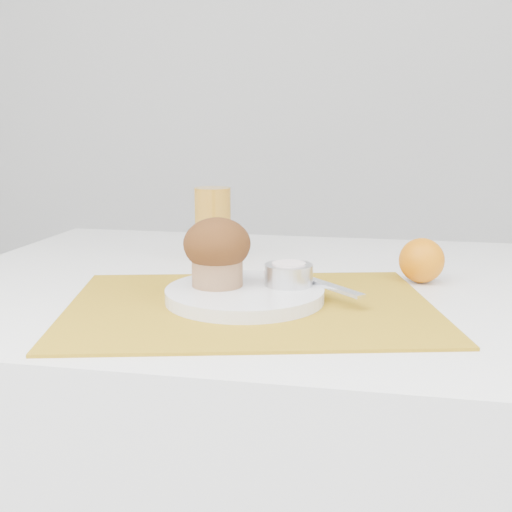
% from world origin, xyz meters
% --- Properties ---
extents(table, '(1.20, 0.80, 0.75)m').
position_xyz_m(table, '(0.00, 0.05, 0.38)').
color(table, white).
rests_on(table, ground).
extents(placemat, '(0.56, 0.46, 0.00)m').
position_xyz_m(placemat, '(-0.07, -0.10, 0.75)').
color(placemat, '#B08318').
rests_on(placemat, table).
extents(plate, '(0.28, 0.28, 0.02)m').
position_xyz_m(plate, '(-0.08, -0.09, 0.76)').
color(plate, white).
rests_on(plate, placemat).
extents(ramekin, '(0.08, 0.08, 0.03)m').
position_xyz_m(ramekin, '(-0.02, -0.06, 0.79)').
color(ramekin, silver).
rests_on(ramekin, plate).
extents(cream, '(0.05, 0.05, 0.01)m').
position_xyz_m(cream, '(-0.02, -0.06, 0.80)').
color(cream, white).
rests_on(cream, ramekin).
extents(raspberry_near, '(0.02, 0.02, 0.02)m').
position_xyz_m(raspberry_near, '(-0.05, -0.03, 0.78)').
color(raspberry_near, '#59020A').
rests_on(raspberry_near, plate).
extents(raspberry_far, '(0.02, 0.02, 0.02)m').
position_xyz_m(raspberry_far, '(-0.04, -0.06, 0.78)').
color(raspberry_far, '#530202').
rests_on(raspberry_far, plate).
extents(butter_knife, '(0.14, 0.15, 0.00)m').
position_xyz_m(butter_knife, '(0.01, -0.04, 0.77)').
color(butter_knife, white).
rests_on(butter_knife, plate).
extents(orange, '(0.07, 0.07, 0.07)m').
position_xyz_m(orange, '(0.16, 0.08, 0.78)').
color(orange, orange).
rests_on(orange, table).
extents(juice_glass, '(0.08, 0.08, 0.13)m').
position_xyz_m(juice_glass, '(-0.20, 0.19, 0.81)').
color(juice_glass, '#C88A25').
rests_on(juice_glass, table).
extents(muffin, '(0.09, 0.09, 0.10)m').
position_xyz_m(muffin, '(-0.12, -0.08, 0.82)').
color(muffin, '#A57750').
rests_on(muffin, plate).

